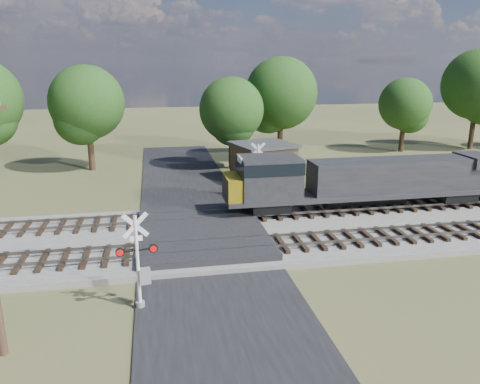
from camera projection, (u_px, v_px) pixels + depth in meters
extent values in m
plane|color=#404826|center=(203.00, 241.00, 26.11)|extent=(160.00, 160.00, 0.00)
cube|color=gray|center=(366.00, 225.00, 28.32)|extent=(140.00, 10.00, 0.30)
cube|color=black|center=(203.00, 241.00, 26.10)|extent=(7.00, 60.00, 0.08)
cube|color=#262628|center=(202.00, 233.00, 26.50)|extent=(7.00, 9.00, 0.62)
cube|color=black|center=(245.00, 246.00, 24.47)|extent=(44.00, 2.60, 0.18)
cube|color=#615A53|center=(393.00, 237.00, 25.17)|extent=(140.00, 0.08, 0.15)
cube|color=#615A53|center=(380.00, 228.00, 26.53)|extent=(140.00, 0.08, 0.15)
cube|color=black|center=(229.00, 216.00, 29.20)|extent=(44.00, 2.60, 0.18)
cube|color=#615A53|center=(354.00, 210.00, 29.90)|extent=(140.00, 0.08, 0.15)
cube|color=#615A53|center=(345.00, 203.00, 31.26)|extent=(140.00, 0.08, 0.15)
cylinder|color=silver|center=(138.00, 263.00, 18.53)|extent=(0.14, 0.14, 3.98)
cylinder|color=#999C9F|center=(140.00, 305.00, 19.03)|extent=(0.36, 0.36, 0.30)
cube|color=silver|center=(135.00, 225.00, 18.10)|extent=(1.04, 0.18, 1.04)
cube|color=silver|center=(135.00, 225.00, 18.10)|extent=(1.04, 0.18, 1.04)
cube|color=silver|center=(136.00, 238.00, 18.25)|extent=(0.50, 0.10, 0.22)
cube|color=black|center=(137.00, 250.00, 18.38)|extent=(1.59, 0.27, 0.06)
cylinder|color=red|center=(120.00, 252.00, 18.19)|extent=(0.37, 0.15, 0.36)
cylinder|color=red|center=(153.00, 248.00, 18.58)|extent=(0.37, 0.15, 0.36)
cube|color=#999C9F|center=(145.00, 276.00, 18.77)|extent=(0.48, 0.36, 0.65)
cylinder|color=silver|center=(258.00, 172.00, 33.63)|extent=(0.14, 0.14, 4.05)
cylinder|color=#999C9F|center=(258.00, 197.00, 34.14)|extent=(0.36, 0.36, 0.30)
cube|color=silver|center=(258.00, 150.00, 33.20)|extent=(1.06, 0.13, 1.06)
cube|color=silver|center=(258.00, 150.00, 33.20)|extent=(1.06, 0.13, 1.06)
cube|color=silver|center=(258.00, 157.00, 33.35)|extent=(0.51, 0.07, 0.22)
cube|color=black|center=(258.00, 164.00, 33.48)|extent=(1.62, 0.20, 0.06)
cylinder|color=red|center=(267.00, 164.00, 33.55)|extent=(0.37, 0.13, 0.36)
cylinder|color=red|center=(249.00, 165.00, 33.42)|extent=(0.37, 0.13, 0.36)
cube|color=#999C9F|center=(254.00, 180.00, 33.77)|extent=(0.48, 0.34, 0.66)
cube|color=#4D3821|center=(263.00, 163.00, 39.13)|extent=(5.17, 5.17, 2.95)
cube|color=#313234|center=(263.00, 145.00, 38.70)|extent=(5.68, 5.68, 0.21)
cylinder|color=black|center=(90.00, 144.00, 42.70)|extent=(0.56, 0.56, 4.73)
sphere|color=#1B3A12|center=(87.00, 102.00, 41.68)|extent=(6.63, 6.63, 6.63)
cylinder|color=black|center=(232.00, 146.00, 43.42)|extent=(0.56, 0.56, 4.21)
sphere|color=#1B3A12|center=(231.00, 109.00, 42.51)|extent=(5.89, 5.89, 5.89)
cylinder|color=black|center=(280.00, 134.00, 47.44)|extent=(0.56, 0.56, 5.11)
sphere|color=#1B3A12|center=(281.00, 93.00, 46.34)|extent=(7.15, 7.15, 7.15)
cylinder|color=black|center=(402.00, 133.00, 51.58)|extent=(0.56, 0.56, 4.02)
sphere|color=#1B3A12|center=(405.00, 104.00, 50.71)|extent=(5.63, 5.63, 5.63)
cylinder|color=black|center=(473.00, 125.00, 52.96)|extent=(0.56, 0.56, 5.56)
sphere|color=#1B3A12|center=(478.00, 84.00, 51.75)|extent=(7.78, 7.78, 7.78)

